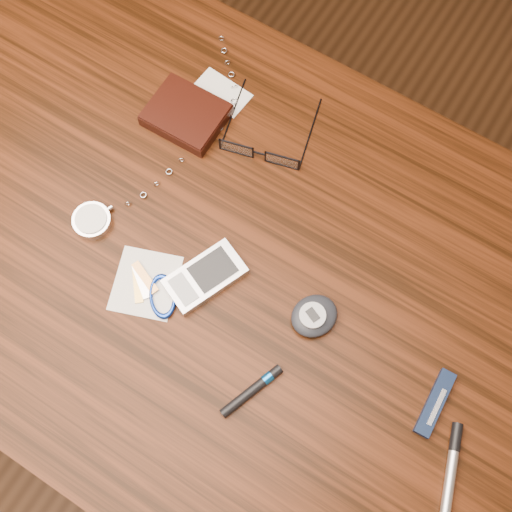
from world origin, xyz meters
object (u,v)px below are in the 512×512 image
object	(u,v)px
desk	(206,267)
eyeglasses	(261,151)
pda_phone	(205,277)
pocket_knife	(435,403)
wallet_and_card	(187,114)
pocket_watch	(99,214)
notepad_keys	(154,290)
pedometer	(314,316)
silver_pen	(450,479)

from	to	relation	value
desk	eyeglasses	size ratio (longest dim) A/B	6.80
pda_phone	pocket_knife	world-z (taller)	pda_phone
wallet_and_card	pda_phone	distance (m)	0.24
pocket_watch	notepad_keys	xyz separation A→B (m)	(0.12, -0.05, -0.00)
wallet_and_card	pda_phone	world-z (taller)	wallet_and_card
pocket_knife	pedometer	bearing A→B (deg)	175.35
pocket_knife	notepad_keys	bearing A→B (deg)	-170.31
pda_phone	notepad_keys	bearing A→B (deg)	-133.59
eyeglasses	pedometer	distance (m)	0.25
desk	pda_phone	world-z (taller)	pda_phone
notepad_keys	pocket_knife	world-z (taller)	pocket_knife
pda_phone	pocket_knife	size ratio (longest dim) A/B	1.33
eyeglasses	silver_pen	bearing A→B (deg)	-30.74
eyeglasses	pedometer	xyz separation A→B (m)	(0.18, -0.16, -0.00)
desk	pocket_watch	xyz separation A→B (m)	(-0.14, -0.04, 0.11)
eyeglasses	notepad_keys	size ratio (longest dim) A/B	1.24
pocket_watch	silver_pen	xyz separation A→B (m)	(0.55, -0.05, -0.00)
eyeglasses	pda_phone	xyz separation A→B (m)	(0.04, -0.19, -0.00)
pda_phone	silver_pen	size ratio (longest dim) A/B	0.76
wallet_and_card	pocket_watch	size ratio (longest dim) A/B	0.36
wallet_and_card	desk	bearing A→B (deg)	-50.91
wallet_and_card	pocket_watch	bearing A→B (deg)	-94.55
pocket_watch	notepad_keys	world-z (taller)	pocket_watch
wallet_and_card	pocket_watch	world-z (taller)	wallet_and_card
desk	pedometer	world-z (taller)	pedometer
notepad_keys	pocket_watch	bearing A→B (deg)	158.89
eyeglasses	pedometer	world-z (taller)	same
wallet_and_card	pda_phone	xyz separation A→B (m)	(0.16, -0.19, -0.00)
eyeglasses	pocket_knife	size ratio (longest dim) A/B	1.69
eyeglasses	pocket_knife	xyz separation A→B (m)	(0.36, -0.18, -0.01)
desk	wallet_and_card	distance (m)	0.22
desk	pocket_watch	size ratio (longest dim) A/B	2.68
pedometer	silver_pen	distance (m)	0.25
pocket_watch	eyeglasses	bearing A→B (deg)	55.30
notepad_keys	pocket_knife	distance (m)	0.38
eyeglasses	pocket_watch	size ratio (longest dim) A/B	0.39
notepad_keys	silver_pen	xyz separation A→B (m)	(0.43, -0.01, 0.00)
pocket_watch	desk	bearing A→B (deg)	15.99
notepad_keys	pda_phone	bearing A→B (deg)	46.41
pda_phone	pocket_watch	bearing A→B (deg)	-179.46
desk	eyeglasses	world-z (taller)	eyeglasses
pda_phone	pocket_knife	distance (m)	0.33
pocket_watch	silver_pen	world-z (taller)	pocket_watch
pocket_watch	silver_pen	bearing A→B (deg)	-5.45
eyeglasses	notepad_keys	world-z (taller)	eyeglasses
desk	pocket_knife	distance (m)	0.38
pocket_watch	notepad_keys	distance (m)	0.13
wallet_and_card	pedometer	bearing A→B (deg)	-27.62
pda_phone	desk	bearing A→B (deg)	131.66
pedometer	pocket_watch	bearing A→B (deg)	-174.44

